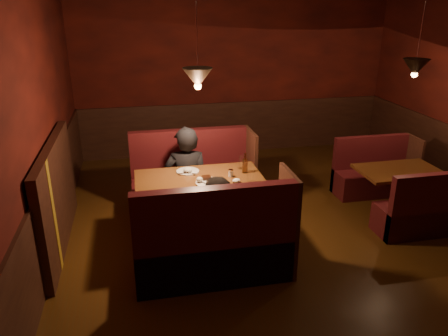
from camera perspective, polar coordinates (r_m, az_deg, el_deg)
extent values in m
cube|color=#4B2A0E|center=(5.82, 9.24, -8.67)|extent=(6.00, 7.00, 0.01)
cube|color=black|center=(8.54, 1.44, 11.57)|extent=(6.00, 0.01, 2.90)
cube|color=black|center=(5.02, -23.73, 2.97)|extent=(0.01, 7.00, 2.90)
cube|color=#442418|center=(8.72, 1.42, 5.37)|extent=(6.00, 0.04, 1.00)
cube|color=#442418|center=(5.36, -21.99, -6.69)|extent=(0.04, 7.00, 1.00)
cube|color=#442418|center=(5.64, -20.98, -3.45)|extent=(0.10, 2.20, 1.30)
cube|color=gold|center=(5.14, -21.25, -5.91)|extent=(0.01, 0.12, 1.30)
cylinder|color=#333333|center=(4.92, -3.57, 16.28)|extent=(0.01, 0.01, 0.80)
cone|color=black|center=(4.96, -3.46, 11.68)|extent=(0.34, 0.34, 0.22)
sphere|color=#FFBF72|center=(4.98, -3.44, 10.65)|extent=(0.08, 0.08, 0.08)
cylinder|color=#333333|center=(6.22, 24.28, 15.55)|extent=(0.01, 0.01, 0.80)
cone|color=black|center=(6.26, 23.73, 11.94)|extent=(0.34, 0.34, 0.22)
sphere|color=#FFBF72|center=(6.27, 23.61, 11.13)|extent=(0.08, 0.08, 0.08)
cube|color=#4E2512|center=(5.31, -3.17, -1.71)|extent=(1.55, 0.94, 0.06)
cylinder|color=#442418|center=(5.49, -3.08, -5.72)|extent=(0.16, 0.16, 0.78)
cylinder|color=#442418|center=(5.66, -3.01, -9.03)|extent=(0.62, 0.62, 0.04)
cylinder|color=silver|center=(5.15, -1.99, -1.98)|extent=(0.31, 0.31, 0.02)
cube|color=black|center=(5.23, -2.32, -1.27)|extent=(0.10, 0.09, 0.04)
ellipsoid|color=silver|center=(5.15, -3.22, -1.51)|extent=(0.08, 0.08, 0.06)
cube|color=tan|center=(5.08, -1.50, -2.00)|extent=(0.09, 0.05, 0.04)
cylinder|color=silver|center=(5.13, -2.67, -1.94)|extent=(0.06, 0.14, 0.01)
cylinder|color=silver|center=(5.52, -4.75, -0.44)|extent=(0.29, 0.29, 0.02)
ellipsoid|color=beige|center=(5.47, -4.76, -0.24)|extent=(0.11, 0.11, 0.06)
cube|color=silver|center=(5.41, -4.88, -0.77)|extent=(0.22, 0.07, 0.00)
cylinder|color=white|center=(5.35, 0.87, -0.66)|extent=(0.06, 0.06, 0.09)
cylinder|color=white|center=(5.60, 2.36, 0.75)|extent=(0.08, 0.08, 0.17)
cylinder|color=white|center=(5.19, 3.46, -0.93)|extent=(0.08, 0.08, 0.17)
cylinder|color=#47230F|center=(5.46, 2.76, 0.28)|extent=(0.07, 0.07, 0.18)
cylinder|color=#47230F|center=(5.42, 2.79, 1.54)|extent=(0.03, 0.03, 0.08)
ellipsoid|color=white|center=(5.18, 1.63, -1.66)|extent=(0.12, 0.11, 0.05)
cube|color=#441012|center=(6.26, -4.20, -3.60)|extent=(1.66, 0.61, 0.50)
cube|color=#441012|center=(6.35, -4.57, 0.01)|extent=(1.66, 0.13, 1.16)
cube|color=#442418|center=(6.29, 3.45, -0.19)|extent=(0.04, 0.61, 1.16)
cube|color=#441012|center=(4.86, -1.56, -11.37)|extent=(1.66, 0.61, 0.50)
cube|color=#441012|center=(4.49, -1.05, -9.38)|extent=(1.66, 0.13, 1.16)
cube|color=#442418|center=(4.90, 8.35, -6.87)|extent=(0.04, 0.61, 1.16)
cube|color=#4E2512|center=(6.60, 21.93, -0.37)|extent=(1.13, 0.72, 0.04)
cylinder|color=#442418|center=(6.71, 21.56, -2.91)|extent=(0.12, 0.12, 0.60)
cylinder|color=#442418|center=(6.83, 21.25, -5.07)|extent=(0.48, 0.48, 0.03)
cube|color=#441012|center=(7.23, 18.88, -1.77)|extent=(1.22, 0.47, 0.38)
cube|color=#441012|center=(7.29, 18.41, 0.63)|extent=(1.22, 0.10, 0.89)
cube|color=#442418|center=(7.47, 23.26, 0.47)|extent=(0.03, 0.47, 0.89)
cube|color=#441012|center=(6.30, 24.40, -5.98)|extent=(1.22, 0.47, 0.38)
cube|color=#441012|center=(6.07, 25.74, -4.56)|extent=(1.22, 0.10, 0.89)
imported|color=black|center=(5.82, -4.97, 0.73)|extent=(0.64, 0.45, 1.68)
imported|color=black|center=(4.75, -0.38, -5.58)|extent=(0.74, 0.59, 1.45)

